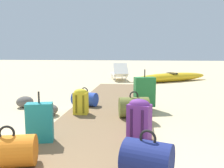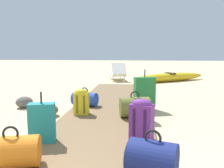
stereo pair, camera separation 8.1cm
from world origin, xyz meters
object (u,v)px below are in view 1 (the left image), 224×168
kayak (172,77)px  backpack_yellow (81,101)px  suitcase_teal (40,122)px  suitcase_green (144,92)px  lounge_chair (119,73)px  duffel_bag_olive (134,107)px  duffel_bag_navy (147,159)px  duffel_bag_blue (85,99)px  backpack_purple (139,119)px  duffel_bag_orange (8,151)px

kayak → backpack_yellow: bearing=-112.6°
suitcase_teal → kayak: 7.87m
suitcase_green → lounge_chair: (-1.00, 5.34, -0.07)m
duffel_bag_olive → duffel_bag_navy: bearing=-85.1°
duffel_bag_olive → suitcase_teal: suitcase_teal is taller
suitcase_green → lounge_chair: size_ratio=0.49×
duffel_bag_blue → suitcase_teal: suitcase_teal is taller
backpack_purple → suitcase_green: suitcase_green is taller
backpack_yellow → suitcase_green: suitcase_green is taller
duffel_bag_blue → duffel_bag_olive: 1.38m
duffel_bag_navy → kayak: (1.29, 8.17, -0.08)m
duffel_bag_navy → duffel_bag_orange: 1.43m
duffel_bag_olive → kayak: duffel_bag_olive is taller
duffel_bag_navy → suitcase_green: (0.03, 2.99, 0.14)m
duffel_bag_blue → kayak: duffel_bag_blue is taller
lounge_chair → suitcase_green: bearing=-79.3°
duffel_bag_olive → lounge_chair: (-0.80, 6.23, 0.06)m
duffel_bag_navy → duffel_bag_orange: (-1.43, 0.05, -0.01)m
suitcase_green → lounge_chair: 5.43m
backpack_purple → duffel_bag_olive: backpack_purple is taller
duffel_bag_blue → lounge_chair: lounge_chair is taller
duffel_bag_navy → duffel_bag_orange: size_ratio=0.87×
duffel_bag_navy → duffel_bag_orange: duffel_bag_navy is taller
backpack_yellow → lounge_chair: size_ratio=0.30×
duffel_bag_navy → lounge_chair: bearing=96.7°
lounge_chair → backpack_yellow: bearing=-92.0°
duffel_bag_orange → kayak: (2.72, 8.11, -0.06)m
duffel_bag_olive → lounge_chair: 6.28m
duffel_bag_olive → duffel_bag_orange: size_ratio=0.95×
backpack_purple → kayak: (1.37, 7.20, -0.19)m
suitcase_green → kayak: size_ratio=0.23×
backpack_purple → kayak: bearing=79.2°
backpack_purple → suitcase_teal: 1.32m
backpack_yellow → duffel_bag_orange: (-0.24, -2.15, -0.09)m
duffel_bag_orange → duffel_bag_olive: bearing=58.6°
suitcase_green → suitcase_teal: bearing=-122.4°
duffel_bag_blue → lounge_chair: size_ratio=0.37×
duffel_bag_olive → duffel_bag_blue: bearing=143.2°
duffel_bag_olive → backpack_yellow: size_ratio=1.21×
duffel_bag_olive → duffel_bag_navy: duffel_bag_olive is taller
duffel_bag_orange → suitcase_green: bearing=63.6°
suitcase_teal → suitcase_green: 2.64m
suitcase_teal → backpack_yellow: (0.19, 1.44, -0.01)m
duffel_bag_orange → lounge_chair: (0.45, 8.27, 0.08)m
suitcase_teal → duffel_bag_blue: bearing=87.3°
duffel_bag_olive → suitcase_green: suitcase_green is taller
duffel_bag_navy → duffel_bag_blue: bearing=113.7°
duffel_bag_blue → lounge_chair: 5.41m
backpack_purple → duffel_bag_orange: 1.63m
backpack_yellow → kayak: bearing=67.4°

